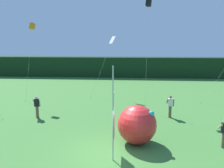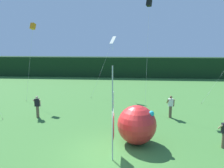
{
  "view_description": "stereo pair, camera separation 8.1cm",
  "coord_description": "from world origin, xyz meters",
  "px_view_note": "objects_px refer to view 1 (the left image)",
  "views": [
    {
      "loc": [
        0.96,
        -10.73,
        5.7
      ],
      "look_at": [
        -0.04,
        2.93,
        3.12
      ],
      "focal_mm": 36.38,
      "sensor_mm": 36.0,
      "label": 1
    },
    {
      "loc": [
        1.04,
        -10.73,
        5.7
      ],
      "look_at": [
        -0.04,
        2.93,
        3.12
      ],
      "focal_mm": 36.38,
      "sensor_mm": 36.0,
      "label": 2
    }
  ],
  "objects_px": {
    "kite_black_box_2": "(149,4)",
    "person_near_banner": "(37,106)",
    "kite_orange_box_1": "(32,27)",
    "person_mid_field": "(170,106)",
    "inflatable_balloon": "(137,124)",
    "kite_white_diamond_0": "(111,43)",
    "person_far_left": "(224,133)",
    "banner_flag": "(113,115)"
  },
  "relations": [
    {
      "from": "banner_flag",
      "to": "kite_black_box_2",
      "type": "relative_size",
      "value": 0.5
    },
    {
      "from": "person_mid_field",
      "to": "inflatable_balloon",
      "type": "xyz_separation_m",
      "value": [
        -2.67,
        -4.64,
        0.2
      ]
    },
    {
      "from": "person_far_left",
      "to": "kite_white_diamond_0",
      "type": "relative_size",
      "value": 0.26
    },
    {
      "from": "inflatable_balloon",
      "to": "kite_black_box_2",
      "type": "xyz_separation_m",
      "value": [
        1.12,
        8.3,
        7.78
      ]
    },
    {
      "from": "banner_flag",
      "to": "inflatable_balloon",
      "type": "distance_m",
      "value": 2.37
    },
    {
      "from": "banner_flag",
      "to": "kite_orange_box_1",
      "type": "height_order",
      "value": "kite_orange_box_1"
    },
    {
      "from": "person_far_left",
      "to": "inflatable_balloon",
      "type": "xyz_separation_m",
      "value": [
        -4.69,
        0.24,
        0.24
      ]
    },
    {
      "from": "person_mid_field",
      "to": "inflatable_balloon",
      "type": "height_order",
      "value": "inflatable_balloon"
    },
    {
      "from": "kite_black_box_2",
      "to": "person_near_banner",
      "type": "bearing_deg",
      "value": -152.59
    },
    {
      "from": "inflatable_balloon",
      "to": "kite_white_diamond_0",
      "type": "xyz_separation_m",
      "value": [
        -2.36,
        12.02,
        4.47
      ]
    },
    {
      "from": "person_near_banner",
      "to": "person_mid_field",
      "type": "relative_size",
      "value": 0.99
    },
    {
      "from": "person_near_banner",
      "to": "person_mid_field",
      "type": "xyz_separation_m",
      "value": [
        10.06,
        0.74,
        0.01
      ]
    },
    {
      "from": "person_mid_field",
      "to": "inflatable_balloon",
      "type": "relative_size",
      "value": 0.77
    },
    {
      "from": "banner_flag",
      "to": "kite_orange_box_1",
      "type": "relative_size",
      "value": 0.62
    },
    {
      "from": "person_mid_field",
      "to": "kite_orange_box_1",
      "type": "xyz_separation_m",
      "value": [
        -12.22,
        4.37,
        6.15
      ]
    },
    {
      "from": "person_near_banner",
      "to": "person_far_left",
      "type": "distance_m",
      "value": 12.76
    },
    {
      "from": "person_near_banner",
      "to": "kite_orange_box_1",
      "type": "distance_m",
      "value": 8.29
    },
    {
      "from": "person_near_banner",
      "to": "person_mid_field",
      "type": "distance_m",
      "value": 10.08
    },
    {
      "from": "inflatable_balloon",
      "to": "kite_white_diamond_0",
      "type": "height_order",
      "value": "kite_white_diamond_0"
    },
    {
      "from": "inflatable_balloon",
      "to": "kite_black_box_2",
      "type": "distance_m",
      "value": 11.43
    },
    {
      "from": "person_far_left",
      "to": "inflatable_balloon",
      "type": "relative_size",
      "value": 0.74
    },
    {
      "from": "inflatable_balloon",
      "to": "kite_orange_box_1",
      "type": "xyz_separation_m",
      "value": [
        -9.55,
        9.01,
        5.94
      ]
    },
    {
      "from": "kite_white_diamond_0",
      "to": "kite_black_box_2",
      "type": "xyz_separation_m",
      "value": [
        3.48,
        -3.72,
        3.31
      ]
    },
    {
      "from": "kite_white_diamond_0",
      "to": "kite_black_box_2",
      "type": "height_order",
      "value": "kite_black_box_2"
    },
    {
      "from": "kite_orange_box_1",
      "to": "kite_black_box_2",
      "type": "distance_m",
      "value": 10.85
    },
    {
      "from": "person_mid_field",
      "to": "kite_black_box_2",
      "type": "bearing_deg",
      "value": 112.94
    },
    {
      "from": "person_near_banner",
      "to": "kite_white_diamond_0",
      "type": "xyz_separation_m",
      "value": [
        5.03,
        8.13,
        4.68
      ]
    },
    {
      "from": "kite_orange_box_1",
      "to": "kite_black_box_2",
      "type": "relative_size",
      "value": 0.8
    },
    {
      "from": "kite_white_diamond_0",
      "to": "kite_orange_box_1",
      "type": "bearing_deg",
      "value": -157.31
    },
    {
      "from": "banner_flag",
      "to": "kite_black_box_2",
      "type": "distance_m",
      "value": 12.25
    },
    {
      "from": "kite_white_diamond_0",
      "to": "person_mid_field",
      "type": "bearing_deg",
      "value": -55.73
    },
    {
      "from": "person_near_banner",
      "to": "kite_black_box_2",
      "type": "height_order",
      "value": "kite_black_box_2"
    },
    {
      "from": "inflatable_balloon",
      "to": "kite_white_diamond_0",
      "type": "bearing_deg",
      "value": 101.11
    },
    {
      "from": "kite_white_diamond_0",
      "to": "kite_orange_box_1",
      "type": "relative_size",
      "value": 0.84
    },
    {
      "from": "kite_white_diamond_0",
      "to": "person_far_left",
      "type": "bearing_deg",
      "value": -60.1
    },
    {
      "from": "person_near_banner",
      "to": "person_mid_field",
      "type": "bearing_deg",
      "value": 4.23
    },
    {
      "from": "person_near_banner",
      "to": "kite_black_box_2",
      "type": "bearing_deg",
      "value": 27.41
    },
    {
      "from": "person_far_left",
      "to": "person_near_banner",
      "type": "bearing_deg",
      "value": 161.11
    },
    {
      "from": "person_near_banner",
      "to": "kite_black_box_2",
      "type": "relative_size",
      "value": 0.18
    },
    {
      "from": "person_near_banner",
      "to": "kite_orange_box_1",
      "type": "height_order",
      "value": "kite_orange_box_1"
    },
    {
      "from": "person_mid_field",
      "to": "kite_white_diamond_0",
      "type": "height_order",
      "value": "kite_white_diamond_0"
    },
    {
      "from": "banner_flag",
      "to": "inflatable_balloon",
      "type": "bearing_deg",
      "value": 54.39
    }
  ]
}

